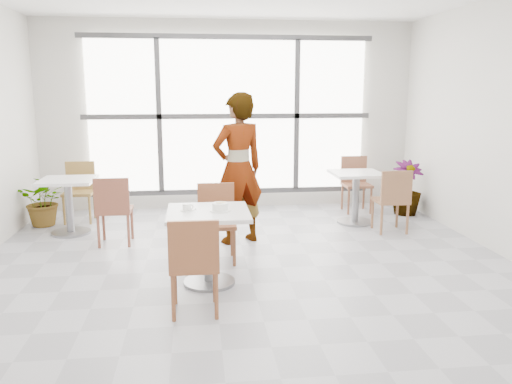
{
  "coord_description": "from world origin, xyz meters",
  "views": [
    {
      "loc": [
        -0.53,
        -4.85,
        1.92
      ],
      "look_at": [
        0.0,
        -0.3,
        1.0
      ],
      "focal_mm": 36.02,
      "sensor_mm": 36.0,
      "label": 1
    }
  ],
  "objects": [
    {
      "name": "bg_chair_left_near",
      "position": [
        -1.56,
        1.49,
        0.5
      ],
      "size": [
        0.42,
        0.42,
        0.87
      ],
      "rotation": [
        0.0,
        0.0,
        3.14
      ],
      "color": "brown",
      "rests_on": "ground"
    },
    {
      "name": "bg_chair_right_far",
      "position": [
        1.99,
        2.99,
        0.5
      ],
      "size": [
        0.42,
        0.42,
        0.87
      ],
      "color": "brown",
      "rests_on": "ground"
    },
    {
      "name": "wall_front",
      "position": [
        0.0,
        -3.5,
        1.5
      ],
      "size": [
        6.0,
        0.0,
        6.0
      ],
      "primitive_type": "plane",
      "rotation": [
        -1.57,
        0.0,
        0.0
      ],
      "color": "silver",
      "rests_on": "ground"
    },
    {
      "name": "bg_chair_left_far",
      "position": [
        -2.26,
        2.85,
        0.5
      ],
      "size": [
        0.42,
        0.42,
        0.87
      ],
      "color": "olive",
      "rests_on": "ground"
    },
    {
      "name": "chair_near",
      "position": [
        -0.57,
        -0.68,
        0.5
      ],
      "size": [
        0.42,
        0.42,
        0.87
      ],
      "rotation": [
        0.0,
        0.0,
        3.14
      ],
      "color": "brown",
      "rests_on": "ground"
    },
    {
      "name": "coffee_cup",
      "position": [
        -0.64,
        0.09,
        0.78
      ],
      "size": [
        0.16,
        0.13,
        0.07
      ],
      "color": "white",
      "rests_on": "main_table"
    },
    {
      "name": "bg_table_left",
      "position": [
        -2.25,
        2.12,
        0.49
      ],
      "size": [
        0.7,
        0.7,
        0.75
      ],
      "color": "white",
      "rests_on": "ground"
    },
    {
      "name": "oatmeal_bowl",
      "position": [
        -0.31,
        0.04,
        0.79
      ],
      "size": [
        0.21,
        0.21,
        0.09
      ],
      "color": "white",
      "rests_on": "main_table"
    },
    {
      "name": "plant_right",
      "position": [
        2.7,
        2.64,
        0.42
      ],
      "size": [
        0.48,
        0.48,
        0.84
      ],
      "primitive_type": "imported",
      "rotation": [
        0.0,
        0.0,
        -0.01
      ],
      "color": "#4A8B4B",
      "rests_on": "ground"
    },
    {
      "name": "main_table",
      "position": [
        -0.43,
        0.06,
        0.52
      ],
      "size": [
        0.8,
        0.8,
        0.75
      ],
      "color": "white",
      "rests_on": "ground"
    },
    {
      "name": "person",
      "position": [
        -0.02,
        1.46,
        0.94
      ],
      "size": [
        0.81,
        0.69,
        1.89
      ],
      "primitive_type": "imported",
      "rotation": [
        0.0,
        0.0,
        3.55
      ],
      "color": "black",
      "rests_on": "ground"
    },
    {
      "name": "bg_chair_right_near",
      "position": [
        2.08,
        1.64,
        0.5
      ],
      "size": [
        0.42,
        0.42,
        0.87
      ],
      "rotation": [
        0.0,
        0.0,
        3.14
      ],
      "color": "brown",
      "rests_on": "ground"
    },
    {
      "name": "floor",
      "position": [
        0.0,
        0.0,
        0.0
      ],
      "size": [
        7.0,
        7.0,
        0.0
      ],
      "primitive_type": "plane",
      "color": "#9E9EA5",
      "rests_on": "ground"
    },
    {
      "name": "wall_back",
      "position": [
        0.0,
        3.5,
        1.5
      ],
      "size": [
        6.0,
        0.0,
        6.0
      ],
      "primitive_type": "plane",
      "rotation": [
        1.57,
        0.0,
        0.0
      ],
      "color": "silver",
      "rests_on": "ground"
    },
    {
      "name": "bg_table_right",
      "position": [
        1.75,
        2.22,
        0.49
      ],
      "size": [
        0.7,
        0.7,
        0.75
      ],
      "color": "white",
      "rests_on": "ground"
    },
    {
      "name": "chair_far",
      "position": [
        -0.32,
        0.81,
        0.5
      ],
      "size": [
        0.42,
        0.42,
        0.87
      ],
      "color": "brown",
      "rests_on": "ground"
    },
    {
      "name": "plant_left",
      "position": [
        -2.7,
        2.6,
        0.37
      ],
      "size": [
        0.69,
        0.61,
        0.73
      ],
      "primitive_type": "imported",
      "rotation": [
        0.0,
        0.0,
        0.06
      ],
      "color": "#53803B",
      "rests_on": "ground"
    },
    {
      "name": "window",
      "position": [
        0.0,
        3.44,
        1.5
      ],
      "size": [
        4.6,
        0.07,
        2.52
      ],
      "color": "white",
      "rests_on": "ground"
    }
  ]
}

